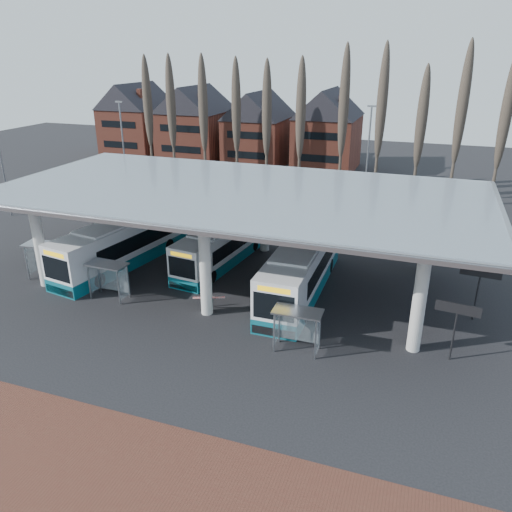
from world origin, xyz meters
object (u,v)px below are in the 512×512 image
(bus_0, at_px, (125,243))
(shelter_2, at_px, (298,321))
(bus_2, at_px, (302,268))
(shelter_1, at_px, (109,272))
(shelter_0, at_px, (46,252))
(bus_1, at_px, (223,244))

(bus_0, height_order, shelter_2, bus_0)
(bus_2, bearing_deg, shelter_1, -156.46)
(shelter_0, distance_m, shelter_1, 6.03)
(shelter_1, bearing_deg, bus_0, 114.45)
(bus_2, height_order, shelter_2, bus_2)
(bus_0, xyz_separation_m, bus_1, (6.78, 2.62, -0.19))
(shelter_2, bearing_deg, shelter_1, 170.32)
(bus_2, height_order, shelter_0, bus_2)
(shelter_1, bearing_deg, shelter_2, -7.04)
(bus_1, bearing_deg, bus_0, -152.34)
(bus_0, distance_m, shelter_2, 16.65)
(bus_0, relative_size, bus_1, 1.14)
(bus_0, xyz_separation_m, shelter_1, (2.19, -5.15, 0.13))
(shelter_1, bearing_deg, shelter_0, 169.83)
(bus_0, height_order, bus_1, bus_0)
(bus_1, distance_m, bus_2, 7.27)
(bus_0, distance_m, shelter_0, 5.42)
(bus_2, xyz_separation_m, shelter_2, (1.57, -6.93, 0.10))
(shelter_0, bearing_deg, bus_0, 39.24)
(bus_2, xyz_separation_m, shelter_1, (-11.31, -5.01, 0.11))
(shelter_0, relative_size, shelter_1, 1.11)
(bus_0, relative_size, bus_2, 1.01)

